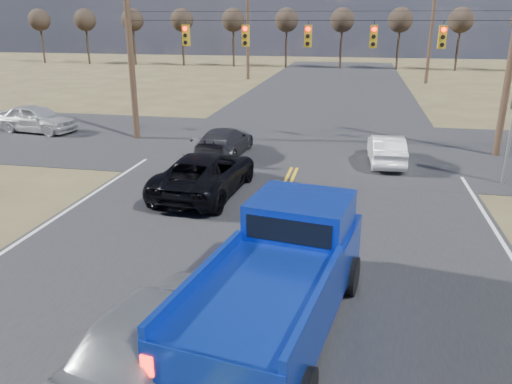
% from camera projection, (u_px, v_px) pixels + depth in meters
% --- Properties ---
extents(road_main, '(14.00, 120.00, 0.02)m').
position_uv_depth(road_main, '(280.00, 200.00, 17.70)').
color(road_main, '#28282B').
rests_on(road_main, ground).
extents(road_cross, '(120.00, 12.00, 0.02)m').
position_uv_depth(road_cross, '(304.00, 146.00, 25.10)').
color(road_cross, '#28282B').
rests_on(road_cross, ground).
extents(signal_gantry, '(19.60, 4.83, 10.00)m').
position_uv_depth(signal_gantry, '(318.00, 42.00, 23.14)').
color(signal_gantry, '#473323').
rests_on(signal_gantry, ground).
extents(utility_poles, '(19.60, 58.32, 10.00)m').
position_uv_depth(utility_poles, '(306.00, 39.00, 22.45)').
color(utility_poles, '#473323').
rests_on(utility_poles, ground).
extents(treeline, '(87.00, 117.80, 7.40)m').
position_uv_depth(treeline, '(323.00, 25.00, 31.52)').
color(treeline, '#33261C').
rests_on(treeline, ground).
extents(pickup_truck, '(3.33, 6.62, 2.38)m').
position_uv_depth(pickup_truck, '(280.00, 277.00, 10.04)').
color(pickup_truck, black).
rests_on(pickup_truck, ground).
extents(silver_suv, '(2.59, 4.86, 1.57)m').
position_uv_depth(silver_suv, '(159.00, 329.00, 9.00)').
color(silver_suv, gray).
rests_on(silver_suv, ground).
extents(black_suv, '(2.92, 5.68, 1.53)m').
position_uv_depth(black_suv, '(206.00, 173.00, 18.12)').
color(black_suv, black).
rests_on(black_suv, ground).
extents(white_car_queue, '(1.58, 4.02, 1.30)m').
position_uv_depth(white_car_queue, '(386.00, 150.00, 21.85)').
color(white_car_queue, silver).
rests_on(white_car_queue, ground).
extents(dgrey_car_queue, '(2.10, 4.60, 1.31)m').
position_uv_depth(dgrey_car_queue, '(224.00, 142.00, 23.22)').
color(dgrey_car_queue, '#2F2E33').
rests_on(dgrey_car_queue, ground).
extents(cross_car_west, '(2.51, 4.80, 1.56)m').
position_uv_depth(cross_car_west, '(37.00, 119.00, 27.93)').
color(cross_car_west, silver).
rests_on(cross_car_west, ground).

